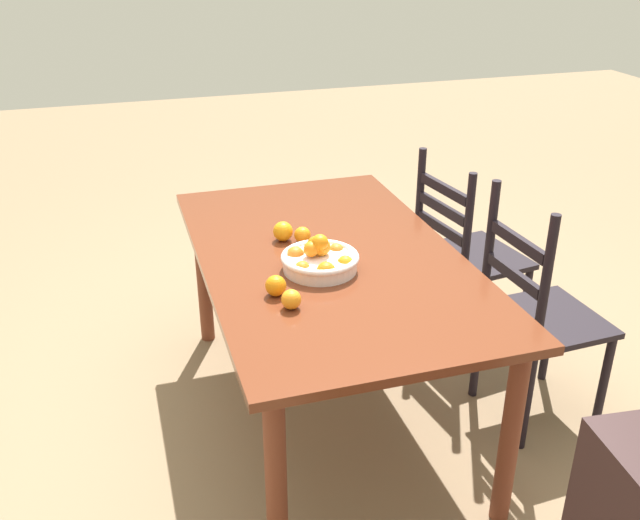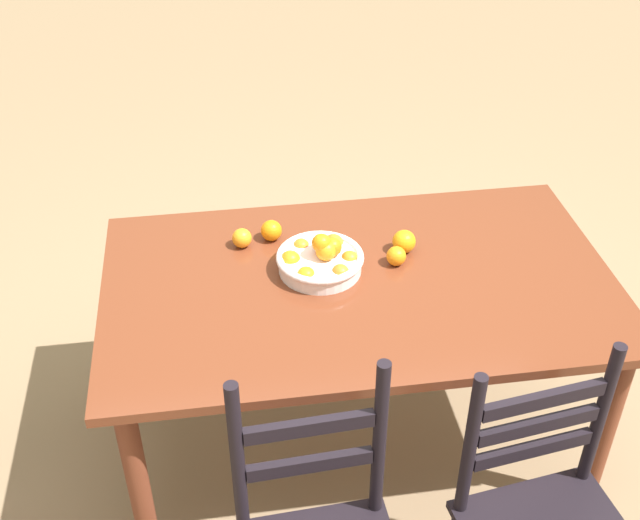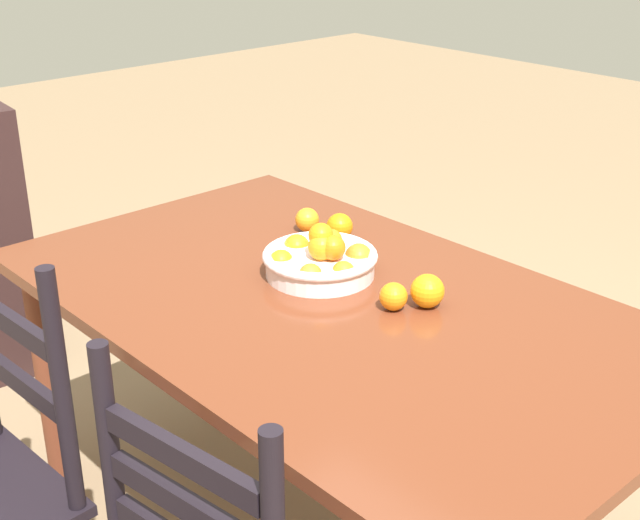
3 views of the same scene
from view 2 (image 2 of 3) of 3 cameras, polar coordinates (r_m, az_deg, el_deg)
name	(u,v)px [view 2 (image 2 of 3)]	position (r m, az deg, el deg)	size (l,w,h in m)	color
ground_plane	(354,437)	(3.06, 2.43, -12.51)	(12.00, 12.00, 0.00)	#846B4E
dining_table	(359,302)	(2.61, 2.78, -2.98)	(1.63, 0.96, 0.74)	#622D1A
fruit_bowl	(320,259)	(2.57, 0.03, 0.07)	(0.28, 0.28, 0.14)	silver
orange_loose_0	(404,242)	(2.67, 6.01, 1.32)	(0.08, 0.08, 0.08)	orange
orange_loose_1	(242,238)	(2.70, -5.59, 1.57)	(0.07, 0.07, 0.07)	orange
orange_loose_2	(396,256)	(2.61, 5.46, 0.28)	(0.06, 0.06, 0.06)	orange
orange_loose_3	(271,230)	(2.72, -3.49, 2.11)	(0.07, 0.07, 0.07)	orange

